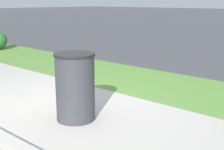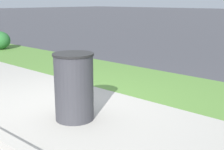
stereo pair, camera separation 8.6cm
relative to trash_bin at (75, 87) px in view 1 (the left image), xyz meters
name	(u,v)px [view 1 (the left image)]	position (x,y,z in m)	size (l,w,h in m)	color
ground_plane	(61,108)	(-0.55, 0.17, -0.48)	(120.00, 120.00, 0.00)	#424247
sidewalk_pavement	(61,108)	(-0.55, 0.17, -0.47)	(18.00, 2.39, 0.01)	#ADA89E
grass_verge	(145,81)	(-0.55, 2.41, -0.48)	(18.00, 2.09, 0.01)	#568438
trash_bin	(75,87)	(0.00, 0.00, 0.00)	(0.57, 0.57, 0.96)	#333338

